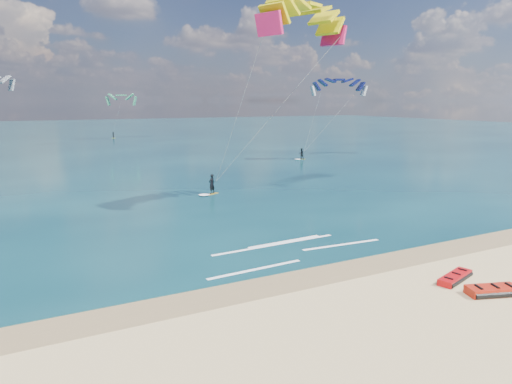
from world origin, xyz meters
TOP-DOWN VIEW (x-y plane):
  - ground at (0.00, 40.00)m, footprint 320.00×320.00m
  - wet_sand_strip at (0.00, 3.00)m, footprint 320.00×2.40m
  - sea at (0.00, 104.00)m, footprint 320.00×200.00m
  - packed_kite_left at (5.89, -0.53)m, footprint 2.79×1.72m
  - packed_kite_mid at (6.02, -2.40)m, footprint 2.77×1.95m
  - kitesurfer_main at (5.57, 19.94)m, footprint 12.77×10.43m
  - kitesurfer_far at (26.15, 39.89)m, footprint 10.68×5.91m
  - shoreline_foam at (1.13, 7.06)m, footprint 11.70×3.88m

SIDE VIEW (x-z plane):
  - ground at x=0.00m, z-range 0.00..0.00m
  - packed_kite_left at x=5.89m, z-range -0.18..0.18m
  - packed_kite_mid at x=6.02m, z-range -0.22..0.22m
  - wet_sand_strip at x=0.00m, z-range 0.00..0.01m
  - sea at x=0.00m, z-range 0.00..0.04m
  - shoreline_foam at x=1.13m, z-range 0.04..0.05m
  - kitesurfer_far at x=26.15m, z-range 0.35..13.27m
  - kitesurfer_main at x=5.57m, z-range 0.08..17.41m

